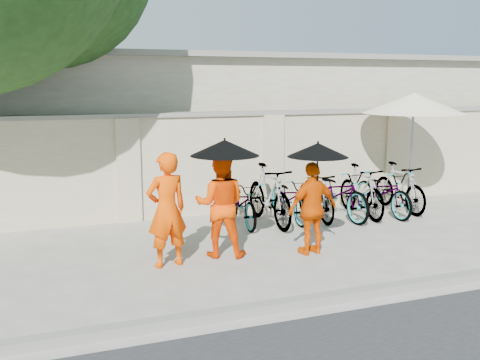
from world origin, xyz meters
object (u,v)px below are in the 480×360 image
object	(u,v)px
monk_center	(220,204)
monk_right	(313,208)
patio_umbrella	(414,105)
monk_left	(167,210)

from	to	relation	value
monk_center	monk_right	xyz separation A→B (m)	(1.38, -0.40, -0.09)
monk_center	monk_right	world-z (taller)	monk_center
monk_right	patio_umbrella	xyz separation A→B (m)	(3.27, 1.92, 1.48)
patio_umbrella	monk_right	bearing A→B (deg)	-149.63
monk_left	monk_right	xyz separation A→B (m)	(2.26, -0.21, -0.12)
monk_center	patio_umbrella	world-z (taller)	patio_umbrella
monk_right	patio_umbrella	world-z (taller)	patio_umbrella
monk_left	monk_right	distance (m)	2.27
monk_left	monk_center	world-z (taller)	monk_left
monk_right	monk_center	bearing A→B (deg)	-23.67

